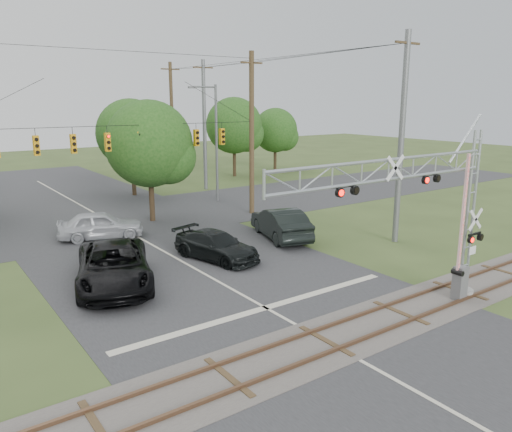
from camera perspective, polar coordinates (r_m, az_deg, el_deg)
ground at (r=16.81m, az=12.84°, el=-16.40°), size 160.00×160.00×0.00m
road_main at (r=23.92m, az=-5.38°, el=-6.93°), size 14.00×90.00×0.02m
road_cross at (r=36.25m, az=-16.61°, el=-0.47°), size 90.00×12.00×0.02m
railroad_track at (r=18.00m, az=7.97°, el=-13.97°), size 90.00×3.20×0.17m
crossing_gantry at (r=19.59m, az=18.66°, el=1.23°), size 11.14×0.90×7.03m
traffic_signal_span at (r=31.96m, az=-13.43°, el=8.40°), size 19.34×0.36×11.50m
pickup_black at (r=23.34m, az=-15.94°, el=-5.50°), size 5.11×7.41×1.88m
car_dark at (r=26.26m, az=-4.56°, el=-3.40°), size 3.28×5.44×1.47m
sedan_silver at (r=31.46m, az=-17.34°, el=-0.98°), size 5.34×3.37×1.69m
suv_dark at (r=30.14m, az=2.82°, el=-0.82°), size 3.52×5.99×1.87m
streetlight at (r=40.88m, az=-4.77°, el=8.96°), size 2.50×0.26×9.39m
utility_poles at (r=36.21m, az=-12.72°, el=9.23°), size 25.67×28.45×11.91m
treeline at (r=43.11m, az=-21.87°, el=8.64°), size 52.88×22.52×9.71m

